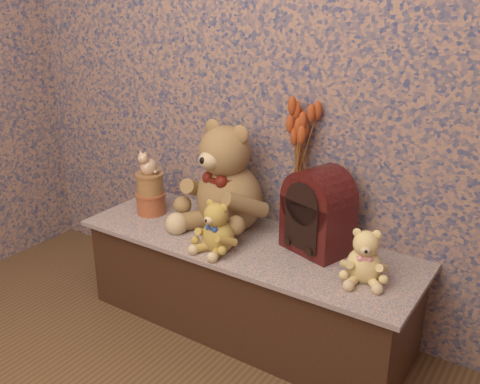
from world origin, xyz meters
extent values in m
cube|color=navy|center=(0.00, 1.50, 1.30)|extent=(3.00, 0.10, 2.60)
cube|color=#384F73|center=(0.00, 1.25, 0.22)|extent=(1.51, 0.52, 0.43)
cylinder|color=tan|center=(0.14, 1.44, 0.52)|extent=(0.11, 0.11, 0.19)
cylinder|color=#C57939|center=(-0.55, 1.25, 0.48)|extent=(0.18, 0.18, 0.10)
cylinder|color=tan|center=(-0.55, 1.25, 0.58)|extent=(0.17, 0.17, 0.10)
camera|label=1|loc=(1.13, -0.49, 1.45)|focal=39.81mm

